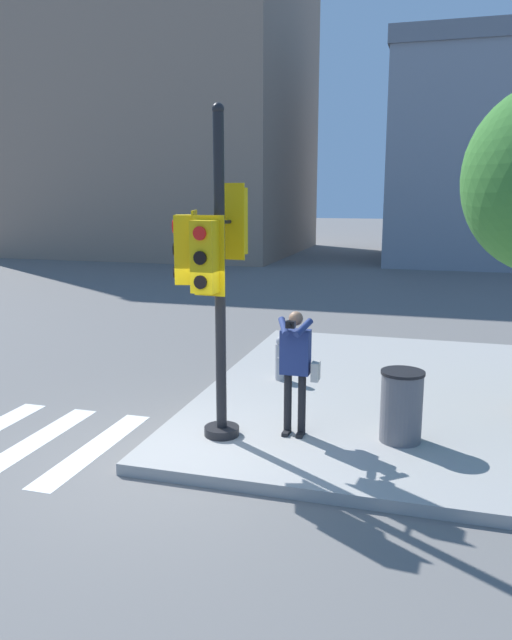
{
  "coord_description": "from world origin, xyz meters",
  "views": [
    {
      "loc": [
        3.2,
        -6.96,
        3.46
      ],
      "look_at": [
        0.83,
        1.18,
        1.73
      ],
      "focal_mm": 35.0,
      "sensor_mm": 36.0,
      "label": 1
    }
  ],
  "objects": [
    {
      "name": "ground_plane",
      "position": [
        0.0,
        0.0,
        0.0
      ],
      "size": [
        160.0,
        160.0,
        0.0
      ],
      "primitive_type": "plane",
      "color": "slate"
    },
    {
      "name": "sidewalk_corner",
      "position": [
        3.5,
        3.5,
        0.08
      ],
      "size": [
        8.0,
        8.0,
        0.16
      ],
      "color": "#9E9B96",
      "rests_on": "ground_plane"
    },
    {
      "name": "traffic_signal_pole",
      "position": [
        0.36,
        0.74,
        2.53
      ],
      "size": [
        0.86,
        1.23,
        4.42
      ],
      "color": "black",
      "rests_on": "sidewalk_corner"
    },
    {
      "name": "person_photographer",
      "position": [
        1.42,
        1.09,
        1.2
      ],
      "size": [
        0.58,
        0.54,
        1.74
      ],
      "color": "black",
      "rests_on": "sidewalk_corner"
    },
    {
      "name": "fire_hydrant",
      "position": [
        0.6,
        3.54,
        0.55
      ],
      "size": [
        0.19,
        0.25,
        0.8
      ],
      "color": "#99999E",
      "rests_on": "sidewalk_corner"
    },
    {
      "name": "trash_bin",
      "position": [
        2.85,
        1.25,
        0.65
      ],
      "size": [
        0.59,
        0.59,
        0.98
      ],
      "color": "#5B5B60",
      "rests_on": "sidewalk_corner"
    },
    {
      "name": "building_left",
      "position": [
        -13.2,
        28.08,
        9.22
      ],
      "size": [
        17.14,
        13.54,
        18.42
      ],
      "color": "gray",
      "rests_on": "ground_plane"
    }
  ]
}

